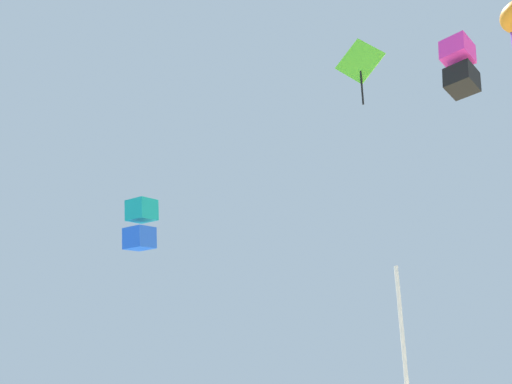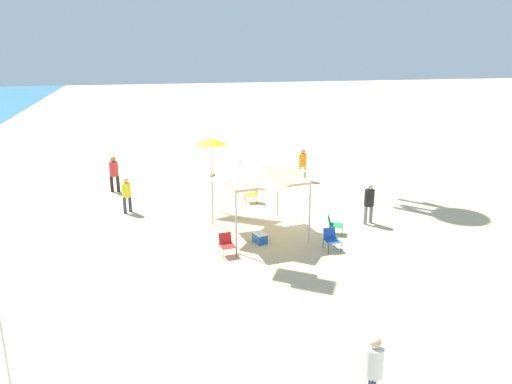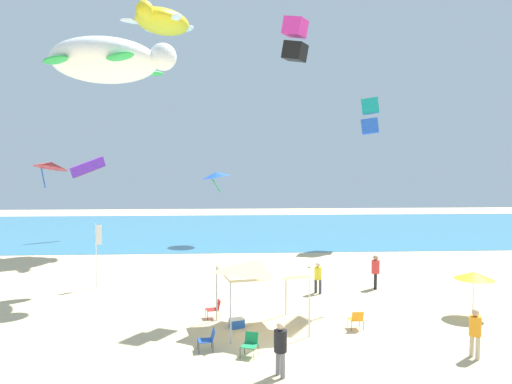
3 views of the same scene
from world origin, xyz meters
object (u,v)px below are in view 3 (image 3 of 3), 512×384
object	(u,v)px
canopy_tent	(261,267)
folding_chair_right_of_tent	(250,343)
folding_chair_near_cooler	(356,318)
kite_turtle_white	(107,61)
person_watching_sky	(375,269)
person_near_umbrella	(318,275)
cooler_box	(237,323)
kite_delta_blue	(216,175)
banner_flag	(97,249)
person_kite_handler	(475,329)
kite_box_teal	(370,116)
kite_parafoil_purple	(88,167)
kite_turtle_yellow	(162,21)
kite_box_magenta	(295,39)
folding_chair_left_of_tent	(215,308)
folding_chair_facing_ocean	(208,338)
person_beachcomber	(280,345)
kite_delta_red	(51,165)
beach_umbrella	(474,276)

from	to	relation	value
canopy_tent	folding_chair_right_of_tent	world-z (taller)	canopy_tent
folding_chair_near_cooler	kite_turtle_white	world-z (taller)	kite_turtle_white
person_watching_sky	person_near_umbrella	bearing A→B (deg)	119.02
cooler_box	kite_delta_blue	size ratio (longest dim) A/B	0.26
banner_flag	person_near_umbrella	bearing A→B (deg)	-9.25
person_kite_handler	kite_box_teal	bearing A→B (deg)	-19.85
person_watching_sky	kite_parafoil_purple	xyz separation A→B (m)	(-21.33, 20.61, 5.61)
person_near_umbrella	folding_chair_near_cooler	bearing A→B (deg)	143.78
folding_chair_near_cooler	kite_turtle_yellow	world-z (taller)	kite_turtle_yellow
folding_chair_right_of_tent	person_kite_handler	size ratio (longest dim) A/B	0.46
folding_chair_near_cooler	banner_flag	distance (m)	15.16
folding_chair_right_of_tent	kite_turtle_white	size ratio (longest dim) A/B	0.11
kite_parafoil_purple	banner_flag	bearing A→B (deg)	70.25
kite_box_magenta	folding_chair_left_of_tent	bearing A→B (deg)	-21.88
folding_chair_left_of_tent	kite_box_magenta	size ratio (longest dim) A/B	0.36
folding_chair_facing_ocean	kite_turtle_white	size ratio (longest dim) A/B	0.11
folding_chair_left_of_tent	person_beachcomber	world-z (taller)	person_beachcomber
person_kite_handler	folding_chair_facing_ocean	bearing A→B (deg)	70.44
kite_delta_red	folding_chair_near_cooler	bearing A→B (deg)	-8.69
kite_delta_red	kite_delta_blue	bearing A→B (deg)	57.44
folding_chair_near_cooler	folding_chair_right_of_tent	bearing A→B (deg)	27.39
person_watching_sky	kite_turtle_yellow	bearing A→B (deg)	55.55
folding_chair_left_of_tent	kite_parafoil_purple	world-z (taller)	kite_parafoil_purple
beach_umbrella	kite_box_magenta	size ratio (longest dim) A/B	0.92
folding_chair_near_cooler	kite_delta_red	bearing A→B (deg)	-47.22
kite_delta_blue	canopy_tent	bearing A→B (deg)	-0.14
folding_chair_left_of_tent	person_watching_sky	bearing A→B (deg)	107.13
kite_parafoil_purple	kite_turtle_yellow	xyz separation A→B (m)	(7.56, -4.56, 12.34)
folding_chair_facing_ocean	kite_box_teal	xyz separation A→B (m)	(13.12, 24.52, 10.68)
person_near_umbrella	banner_flag	bearing A→B (deg)	39.27
beach_umbrella	banner_flag	xyz separation A→B (m)	(-18.65, 6.42, 0.33)
beach_umbrella	folding_chair_right_of_tent	bearing A→B (deg)	-158.22
cooler_box	kite_parafoil_purple	bearing A→B (deg)	116.48
folding_chair_left_of_tent	kite_box_teal	world-z (taller)	kite_box_teal
cooler_box	kite_turtle_yellow	bearing A→B (deg)	104.66
folding_chair_near_cooler	folding_chair_right_of_tent	size ratio (longest dim) A/B	1.00
kite_delta_blue	person_kite_handler	bearing A→B (deg)	14.09
canopy_tent	beach_umbrella	size ratio (longest dim) A/B	1.86
kite_box_teal	person_watching_sky	bearing A→B (deg)	-177.10
folding_chair_right_of_tent	kite_delta_red	bearing A→B (deg)	144.06
kite_delta_blue	kite_parafoil_purple	distance (m)	12.66
beach_umbrella	kite_delta_red	distance (m)	30.64
person_near_umbrella	folding_chair_right_of_tent	bearing A→B (deg)	113.21
folding_chair_facing_ocean	person_watching_sky	bearing A→B (deg)	127.12
folding_chair_left_of_tent	kite_delta_red	world-z (taller)	kite_delta_red
person_beachcomber	kite_turtle_white	size ratio (longest dim) A/B	0.24
folding_chair_facing_ocean	kite_box_teal	distance (m)	29.79
kite_delta_red	beach_umbrella	bearing A→B (deg)	1.29
kite_turtle_yellow	kite_box_magenta	world-z (taller)	kite_turtle_yellow
canopy_tent	cooler_box	bearing A→B (deg)	172.72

